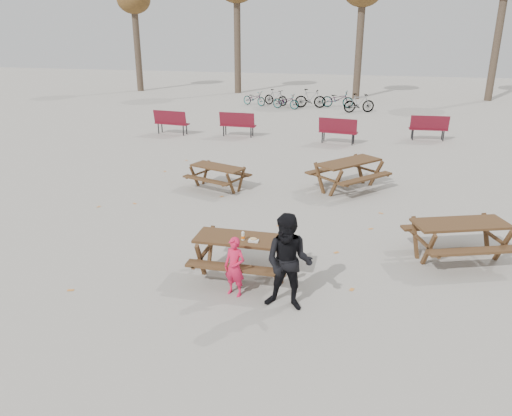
% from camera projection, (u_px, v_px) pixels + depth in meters
% --- Properties ---
extents(ground, '(80.00, 80.00, 0.00)m').
position_uv_depth(ground, '(244.00, 275.00, 9.48)').
color(ground, gray).
rests_on(ground, ground).
extents(main_picnic_table, '(1.80, 1.45, 0.78)m').
position_uv_depth(main_picnic_table, '(244.00, 247.00, 9.28)').
color(main_picnic_table, '#3A2615').
rests_on(main_picnic_table, ground).
extents(food_tray, '(0.18, 0.11, 0.03)m').
position_uv_depth(food_tray, '(254.00, 241.00, 9.04)').
color(food_tray, white).
rests_on(food_tray, main_picnic_table).
extents(bread_roll, '(0.14, 0.06, 0.05)m').
position_uv_depth(bread_roll, '(254.00, 239.00, 9.02)').
color(bread_roll, tan).
rests_on(bread_roll, food_tray).
extents(soda_bottle, '(0.07, 0.07, 0.17)m').
position_uv_depth(soda_bottle, '(243.00, 236.00, 9.09)').
color(soda_bottle, silver).
rests_on(soda_bottle, main_picnic_table).
extents(child, '(0.45, 0.35, 1.08)m').
position_uv_depth(child, '(235.00, 267.00, 8.63)').
color(child, '#DF1B47').
rests_on(child, ground).
extents(adult, '(0.85, 0.69, 1.67)m').
position_uv_depth(adult, '(289.00, 263.00, 8.12)').
color(adult, black).
rests_on(adult, ground).
extents(picnic_table_east, '(2.25, 2.03, 0.80)m').
position_uv_depth(picnic_table_east, '(458.00, 241.00, 10.00)').
color(picnic_table_east, '#3A2615').
rests_on(picnic_table_east, ground).
extents(picnic_table_north, '(1.90, 1.72, 0.67)m').
position_uv_depth(picnic_table_north, '(218.00, 177.00, 14.32)').
color(picnic_table_north, '#3A2615').
rests_on(picnic_table_north, ground).
extents(picnic_table_far, '(2.45, 2.49, 0.84)m').
position_uv_depth(picnic_table_far, '(348.00, 175.00, 14.23)').
color(picnic_table_far, '#3A2615').
rests_on(picnic_table_far, ground).
extents(park_bench_row, '(12.20, 2.08, 1.03)m').
position_uv_depth(park_bench_row, '(292.00, 126.00, 20.57)').
color(park_bench_row, maroon).
rests_on(park_bench_row, ground).
extents(bicycle_row, '(7.69, 2.43, 1.04)m').
position_uv_depth(bicycle_row, '(308.00, 100.00, 27.98)').
color(bicycle_row, black).
rests_on(bicycle_row, ground).
extents(fallen_leaves, '(11.00, 11.00, 0.01)m').
position_uv_depth(fallen_leaves, '(291.00, 228.00, 11.66)').
color(fallen_leaves, orange).
rests_on(fallen_leaves, ground).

